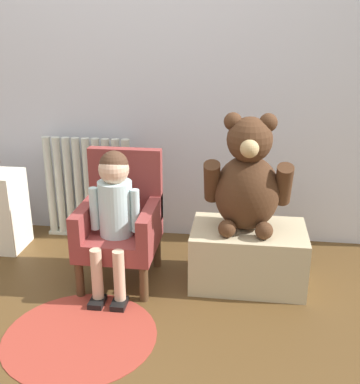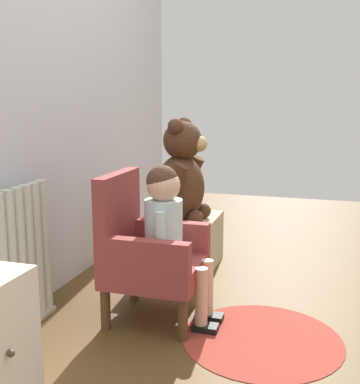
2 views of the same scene
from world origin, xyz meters
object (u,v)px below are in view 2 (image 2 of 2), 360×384
at_px(floor_rug, 262,339).
at_px(large_teddy_bear, 181,176).
at_px(child_armchair, 145,251).
at_px(low_bench, 182,245).
at_px(child_figure, 169,222).
at_px(radiator, 12,265).

bearing_deg(floor_rug, large_teddy_bear, 38.93).
relative_size(child_armchair, floor_rug, 1.00).
relative_size(low_bench, large_teddy_bear, 0.98).
bearing_deg(child_figure, large_teddy_bear, 11.71).
relative_size(radiator, floor_rug, 0.94).
bearing_deg(child_figure, radiator, 119.38).
relative_size(low_bench, floor_rug, 0.86).
distance_m(radiator, low_bench, 1.10).
bearing_deg(child_figure, child_armchair, 90.00).
relative_size(radiator, low_bench, 1.10).
distance_m(child_figure, floor_rug, 0.64).
xyz_separation_m(low_bench, floor_rug, (-0.72, -0.57, -0.15)).
relative_size(radiator, large_teddy_bear, 1.08).
bearing_deg(low_bench, child_armchair, -177.91).
height_order(radiator, low_bench, radiator).
relative_size(child_armchair, low_bench, 1.16).
bearing_deg(child_figure, floor_rug, -97.71).
height_order(radiator, child_figure, child_figure).
xyz_separation_m(child_figure, low_bench, (0.67, 0.14, -0.32)).
bearing_deg(large_teddy_bear, low_bench, 6.50).
bearing_deg(radiator, large_teddy_bear, -24.84).
height_order(radiator, large_teddy_bear, large_teddy_bear).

